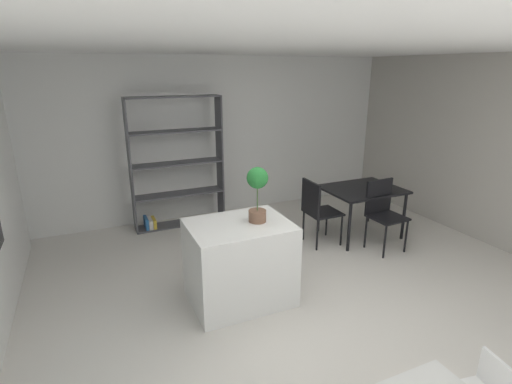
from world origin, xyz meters
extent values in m
plane|color=beige|center=(0.00, 0.00, 0.00)|extent=(9.19, 9.19, 0.00)
cube|color=white|center=(0.00, 0.00, 2.62)|extent=(6.68, 6.40, 0.06)
cube|color=silver|center=(0.00, 3.17, 1.30)|extent=(6.68, 0.06, 2.59)
cube|color=white|center=(-0.46, 0.48, 0.44)|extent=(1.04, 0.79, 0.88)
cylinder|color=brown|center=(-0.27, 0.46, 0.94)|extent=(0.18, 0.18, 0.12)
cylinder|color=#476633|center=(-0.27, 0.46, 1.13)|extent=(0.01, 0.01, 0.26)
sphere|color=#226F2D|center=(-0.27, 0.46, 1.35)|extent=(0.22, 0.22, 0.22)
cube|color=#4C4C51|center=(-1.24, 2.84, 1.00)|extent=(0.02, 0.31, 2.01)
cube|color=#4C4C51|center=(0.15, 2.84, 1.00)|extent=(0.02, 0.31, 2.01)
cube|color=#4C4C51|center=(-0.55, 2.84, 2.00)|extent=(1.41, 0.31, 0.02)
cube|color=#4C4C51|center=(-0.55, 2.84, 0.01)|extent=(1.41, 0.31, 0.02)
cube|color=#4C4C51|center=(-0.55, 2.84, 0.51)|extent=(1.36, 0.31, 0.02)
cube|color=#4C4C51|center=(-0.55, 2.84, 1.00)|extent=(1.36, 0.31, 0.02)
cube|color=#4C4C51|center=(-0.55, 2.84, 1.49)|extent=(1.36, 0.31, 0.02)
cube|color=#2D6BAD|center=(-1.08, 2.84, 0.11)|extent=(0.05, 0.25, 0.17)
cube|color=silver|center=(-1.02, 2.84, 0.09)|extent=(0.06, 0.25, 0.14)
cube|color=gold|center=(-0.97, 2.84, 0.09)|extent=(0.05, 0.25, 0.14)
cube|color=white|center=(0.51, -1.69, 0.45)|extent=(0.07, 0.27, 0.25)
cube|color=black|center=(1.80, 1.33, 0.72)|extent=(1.08, 0.87, 0.03)
cylinder|color=black|center=(1.32, 0.96, 0.35)|extent=(0.04, 0.04, 0.70)
cylinder|color=black|center=(2.28, 0.96, 0.35)|extent=(0.04, 0.04, 0.70)
cylinder|color=black|center=(1.32, 1.71, 0.35)|extent=(0.04, 0.04, 0.70)
cylinder|color=black|center=(2.28, 1.71, 0.35)|extent=(0.04, 0.04, 0.70)
cube|color=black|center=(1.14, 1.33, 0.46)|extent=(0.46, 0.44, 0.03)
cube|color=black|center=(0.93, 1.34, 0.70)|extent=(0.04, 0.44, 0.46)
cylinder|color=black|center=(1.33, 1.14, 0.22)|extent=(0.03, 0.03, 0.45)
cylinder|color=black|center=(1.34, 1.52, 0.22)|extent=(0.03, 0.03, 0.45)
cylinder|color=black|center=(0.94, 1.15, 0.22)|extent=(0.03, 0.03, 0.45)
cylinder|color=black|center=(0.95, 1.52, 0.22)|extent=(0.03, 0.03, 0.45)
cube|color=black|center=(1.80, 0.78, 0.48)|extent=(0.47, 0.44, 0.03)
cube|color=black|center=(1.79, 0.97, 0.72)|extent=(0.45, 0.06, 0.47)
cylinder|color=black|center=(1.62, 0.59, 0.23)|extent=(0.03, 0.03, 0.46)
cylinder|color=black|center=(2.00, 0.61, 0.23)|extent=(0.03, 0.03, 0.46)
cylinder|color=black|center=(1.60, 0.95, 0.23)|extent=(0.03, 0.03, 0.46)
cylinder|color=black|center=(1.98, 0.97, 0.23)|extent=(0.03, 0.03, 0.46)
camera|label=1|loc=(-1.80, -2.94, 2.39)|focal=27.21mm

